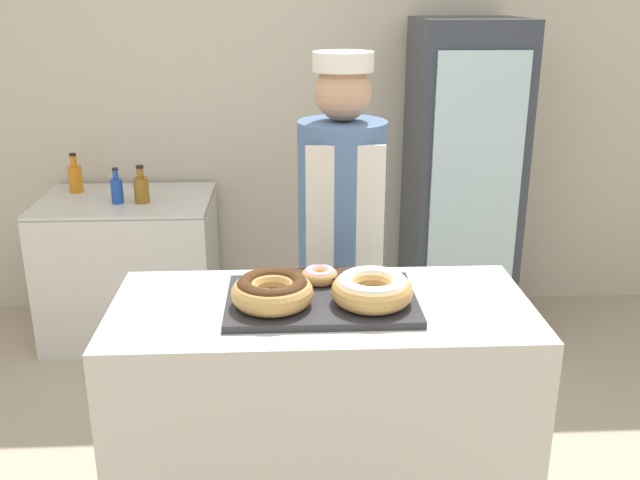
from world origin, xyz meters
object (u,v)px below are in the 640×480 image
object	(u,v)px
bottle_blue	(117,190)
chest_freezer	(131,266)
brownie_back_right	(348,277)
beverage_fridge	(461,182)
bottle_amber	(141,188)
donut_light_glaze	(372,288)
brownie_back_left	(292,278)
bottle_orange	(75,177)
serving_tray	(322,301)
donut_chocolate_glaze	(272,290)
donut_mini_center	(320,275)
baker_person	(341,251)

from	to	relation	value
bottle_blue	chest_freezer	bearing A→B (deg)	78.56
brownie_back_right	bottle_blue	world-z (taller)	same
brownie_back_right	beverage_fridge	bearing A→B (deg)	64.45
bottle_amber	bottle_blue	xyz separation A→B (m)	(-0.13, -0.01, -0.00)
donut_light_glaze	brownie_back_left	bearing A→B (deg)	144.78
brownie_back_right	bottle_orange	distance (m)	2.24
bottle_amber	bottle_blue	world-z (taller)	bottle_amber
serving_tray	beverage_fridge	size ratio (longest dim) A/B	0.34
donut_chocolate_glaze	bottle_blue	world-z (taller)	donut_chocolate_glaze
beverage_fridge	bottle_orange	size ratio (longest dim) A/B	7.88
donut_mini_center	brownie_back_left	size ratio (longest dim) A/B	1.24
chest_freezer	serving_tray	bearing A→B (deg)	-60.33
brownie_back_left	bottle_orange	xyz separation A→B (m)	(-1.19, 1.76, -0.09)
chest_freezer	donut_chocolate_glaze	bearing A→B (deg)	-64.94
brownie_back_right	bottle_amber	xyz separation A→B (m)	(-0.97, 1.53, -0.10)
beverage_fridge	brownie_back_left	bearing A→B (deg)	-120.68
donut_light_glaze	donut_mini_center	world-z (taller)	donut_light_glaze
donut_mini_center	chest_freezer	size ratio (longest dim) A/B	0.13
donut_light_glaze	chest_freezer	size ratio (longest dim) A/B	0.27
serving_tray	bottle_orange	bearing A→B (deg)	124.35
brownie_back_left	donut_light_glaze	bearing A→B (deg)	-35.22
donut_chocolate_glaze	donut_light_glaze	bearing A→B (deg)	0.00
donut_light_glaze	bottle_blue	bearing A→B (deg)	124.31
chest_freezer	bottle_amber	size ratio (longest dim) A/B	4.59
brownie_back_right	bottle_orange	xyz separation A→B (m)	(-1.38, 1.76, -0.09)
brownie_back_left	chest_freezer	size ratio (longest dim) A/B	0.11
serving_tray	brownie_back_left	xyz separation A→B (m)	(-0.09, 0.12, 0.03)
brownie_back_left	baker_person	bearing A→B (deg)	67.76
brownie_back_right	bottle_blue	distance (m)	1.88
donut_mini_center	brownie_back_right	xyz separation A→B (m)	(0.09, 0.00, -0.01)
brownie_back_left	chest_freezer	xyz separation A→B (m)	(-0.90, 1.61, -0.57)
serving_tray	brownie_back_left	bearing A→B (deg)	127.09
beverage_fridge	bottle_orange	distance (m)	2.15
beverage_fridge	bottle_orange	xyz separation A→B (m)	(-2.15, 0.15, 0.01)
baker_person	bottle_orange	bearing A→B (deg)	137.93
bottle_amber	brownie_back_right	bearing A→B (deg)	-57.64
bottle_orange	bottle_blue	bearing A→B (deg)	-39.99
donut_light_glaze	baker_person	bearing A→B (deg)	93.56
chest_freezer	bottle_amber	world-z (taller)	bottle_amber
beverage_fridge	serving_tray	bearing A→B (deg)	-116.46
donut_mini_center	bottle_orange	bearing A→B (deg)	126.16
baker_person	brownie_back_left	bearing A→B (deg)	-112.24
brownie_back_left	beverage_fridge	distance (m)	1.87
brownie_back_left	baker_person	xyz separation A→B (m)	(0.20, 0.50, -0.09)
brownie_back_left	bottle_blue	distance (m)	1.78
donut_light_glaze	bottle_orange	xyz separation A→B (m)	(-1.44, 1.93, -0.12)
brownie_back_right	donut_light_glaze	bearing A→B (deg)	-70.77
serving_tray	baker_person	world-z (taller)	baker_person
baker_person	bottle_orange	size ratio (longest dim) A/B	7.51
donut_light_glaze	brownie_back_left	xyz separation A→B (m)	(-0.25, 0.17, -0.03)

